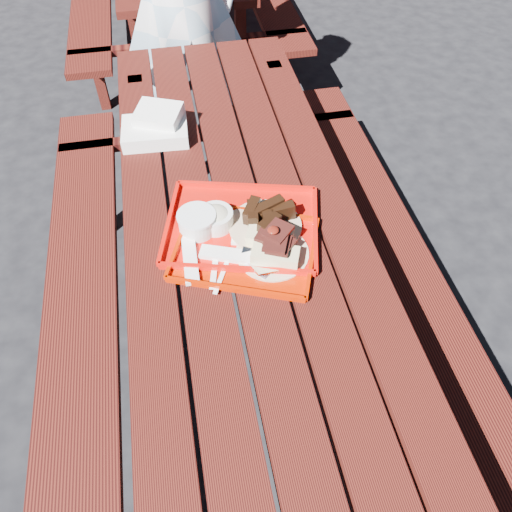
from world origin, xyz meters
name	(u,v)px	position (x,y,z in m)	size (l,w,h in m)	color
ground	(249,354)	(0.00, 0.00, 0.00)	(60.00, 60.00, 0.00)	black
picnic_table_near	(247,272)	(0.00, 0.00, 0.56)	(1.41, 2.40, 0.75)	#4B160E
near_tray	(246,240)	(-0.01, -0.05, 0.78)	(0.49, 0.44, 0.13)	#B01B00
far_tray	(239,226)	(-0.02, 0.02, 0.77)	(0.53, 0.46, 0.08)	red
white_cloth	(156,127)	(-0.23, 0.54, 0.79)	(0.24, 0.21, 0.10)	white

